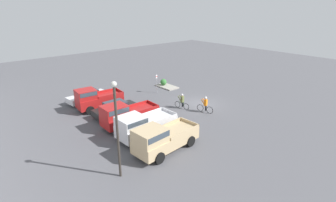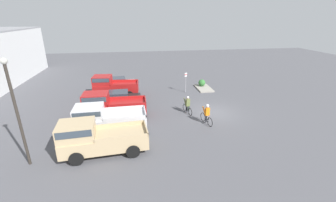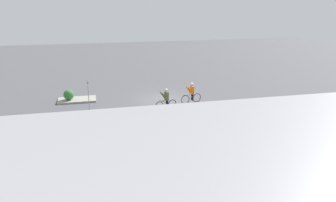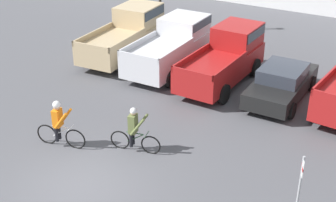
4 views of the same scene
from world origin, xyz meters
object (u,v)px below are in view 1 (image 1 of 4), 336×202
at_px(pickup_truck_2, 125,114).
at_px(fire_lane_sign, 157,82).
at_px(sedan_0, 116,109).
at_px(lamppost, 117,123).
at_px(pickup_truck_1, 143,125).
at_px(pickup_truck_3, 96,99).
at_px(shrub, 163,82).
at_px(cyclist_0, 182,101).
at_px(pickup_truck_0, 161,138).
at_px(cyclist_1, 205,104).
at_px(sedan_1, 88,96).

relative_size(pickup_truck_2, fire_lane_sign, 2.18).
relative_size(sedan_0, lamppost, 0.70).
distance_m(pickup_truck_2, fire_lane_sign, 10.04).
bearing_deg(pickup_truck_1, fire_lane_sign, -44.15).
xyz_separation_m(pickup_truck_3, shrub, (1.79, -10.89, -0.65)).
bearing_deg(pickup_truck_3, shrub, -80.67).
bearing_deg(cyclist_0, pickup_truck_3, 50.91).
relative_size(pickup_truck_0, cyclist_1, 3.07).
bearing_deg(pickup_truck_1, sedan_0, -6.56).
bearing_deg(pickup_truck_1, lamppost, 128.15).
bearing_deg(sedan_0, shrub, -65.57).
xyz_separation_m(pickup_truck_1, pickup_truck_2, (2.82, -0.07, 0.03)).
bearing_deg(pickup_truck_2, fire_lane_sign, -55.14).
xyz_separation_m(cyclist_0, cyclist_1, (-2.40, -1.05, 0.07)).
xyz_separation_m(sedan_0, sedan_1, (5.60, 0.40, -0.01)).
xyz_separation_m(pickup_truck_2, lamppost, (-6.18, 4.35, 2.65)).
xyz_separation_m(pickup_truck_2, fire_lane_sign, (5.74, -8.24, 0.30)).
bearing_deg(sedan_1, lamppost, 162.74).
bearing_deg(pickup_truck_1, cyclist_1, -88.31).
height_order(pickup_truck_3, cyclist_0, pickup_truck_3).
bearing_deg(lamppost, pickup_truck_1, -51.85).
bearing_deg(cyclist_1, shrub, -15.08).
bearing_deg(lamppost, pickup_truck_3, -19.65).
xyz_separation_m(pickup_truck_3, cyclist_1, (-8.21, -8.20, -0.34)).
height_order(sedan_0, sedan_1, sedan_0).
relative_size(pickup_truck_2, sedan_1, 1.13).
bearing_deg(pickup_truck_3, fire_lane_sign, -89.24).
distance_m(sedan_0, shrub, 11.19).
xyz_separation_m(sedan_0, cyclist_0, (-2.97, -6.44, 0.09)).
height_order(sedan_0, cyclist_0, cyclist_0).
distance_m(sedan_0, cyclist_1, 9.22).
bearing_deg(pickup_truck_0, sedan_0, -6.58).
height_order(pickup_truck_0, fire_lane_sign, fire_lane_sign).
xyz_separation_m(sedan_0, shrub, (4.63, -10.18, -0.15)).
bearing_deg(shrub, pickup_truck_0, 139.51).
bearing_deg(shrub, sedan_1, 84.74).
bearing_deg(shrub, pickup_truck_1, 133.38).
bearing_deg(cyclist_1, pickup_truck_0, 109.93).
height_order(pickup_truck_1, sedan_0, pickup_truck_1).
bearing_deg(shrub, pickup_truck_3, 99.33).
bearing_deg(sedan_1, pickup_truck_1, 178.73).
distance_m(pickup_truck_1, sedan_1, 11.22).
relative_size(pickup_truck_2, pickup_truck_3, 1.08).
xyz_separation_m(pickup_truck_0, cyclist_0, (5.47, -7.41, -0.38)).
xyz_separation_m(fire_lane_sign, shrub, (1.68, -2.52, -0.91)).
bearing_deg(sedan_0, pickup_truck_2, 168.33).
distance_m(cyclist_0, shrub, 8.48).
relative_size(fire_lane_sign, lamppost, 0.38).
bearing_deg(pickup_truck_2, lamppost, 144.87).
xyz_separation_m(pickup_truck_1, shrub, (10.24, -10.83, -0.57)).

